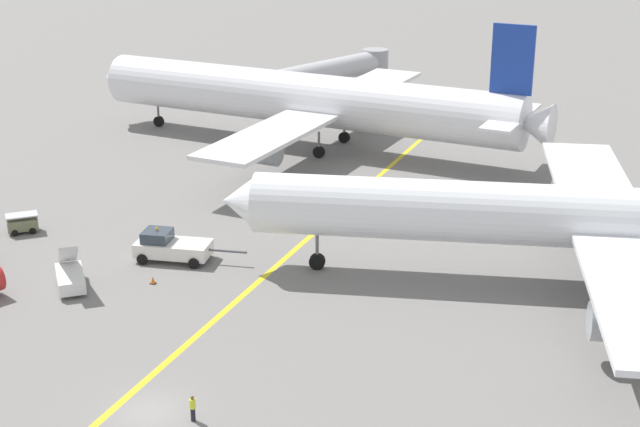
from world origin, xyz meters
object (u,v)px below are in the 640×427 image
object	(u,v)px
ground_crew_wing_walker_right	(193,408)
jet_bridge	(339,69)
pushback_tug	(171,246)
gse_stair_truck_yellow	(70,276)
airliner_being_pushed	(586,219)
gse_baggage_cart_near_cluster	(22,223)
airliner_at_gate_left	(307,100)
traffic_cone_nose_left	(153,280)

from	to	relation	value
ground_crew_wing_walker_right	jet_bridge	world-z (taller)	jet_bridge
pushback_tug	gse_stair_truck_yellow	size ratio (longest dim) A/B	2.04
airliner_being_pushed	pushback_tug	distance (m)	33.22
pushback_tug	ground_crew_wing_walker_right	bearing A→B (deg)	-52.14
pushback_tug	jet_bridge	bearing A→B (deg)	102.09
gse_stair_truck_yellow	gse_baggage_cart_near_cluster	bearing A→B (deg)	147.93
gse_stair_truck_yellow	ground_crew_wing_walker_right	bearing A→B (deg)	-31.09
airliner_at_gate_left	ground_crew_wing_walker_right	world-z (taller)	airliner_at_gate_left
ground_crew_wing_walker_right	jet_bridge	bearing A→B (deg)	109.46
gse_stair_truck_yellow	gse_baggage_cart_near_cluster	size ratio (longest dim) A/B	1.50
ground_crew_wing_walker_right	traffic_cone_nose_left	distance (m)	20.13
gse_stair_truck_yellow	airliner_being_pushed	bearing A→B (deg)	27.66
jet_bridge	airliner_being_pushed	bearing A→B (deg)	-48.07
traffic_cone_nose_left	jet_bridge	xyz separation A→B (m)	(-14.18, 63.89, 3.87)
traffic_cone_nose_left	jet_bridge	size ratio (longest dim) A/B	0.03
pushback_tug	gse_stair_truck_yellow	distance (m)	8.90
pushback_tug	ground_crew_wing_walker_right	size ratio (longest dim) A/B	5.66
pushback_tug	airliner_at_gate_left	bearing A→B (deg)	98.64
airliner_at_gate_left	gse_stair_truck_yellow	world-z (taller)	airliner_at_gate_left
airliner_at_gate_left	gse_baggage_cart_near_cluster	world-z (taller)	airliner_at_gate_left
gse_stair_truck_yellow	gse_baggage_cart_near_cluster	xyz separation A→B (m)	(-11.72, 7.34, -0.16)
gse_baggage_cart_near_cluster	jet_bridge	distance (m)	60.17
gse_stair_truck_yellow	jet_bridge	bearing A→B (deg)	97.60
jet_bridge	ground_crew_wing_walker_right	bearing A→B (deg)	-70.54
airliner_at_gate_left	jet_bridge	distance (m)	25.28
airliner_being_pushed	gse_baggage_cart_near_cluster	xyz separation A→B (m)	(-46.74, -11.01, -4.54)
airliner_being_pushed	gse_baggage_cart_near_cluster	bearing A→B (deg)	-166.74
airliner_at_gate_left	jet_bridge	size ratio (longest dim) A/B	2.67
airliner_at_gate_left	gse_stair_truck_yellow	bearing A→B (deg)	-87.84
gse_baggage_cart_near_cluster	traffic_cone_nose_left	world-z (taller)	gse_baggage_cart_near_cluster
airliner_being_pushed	gse_stair_truck_yellow	xyz separation A→B (m)	(-35.02, -18.36, -4.37)
pushback_tug	traffic_cone_nose_left	size ratio (longest dim) A/B	15.65
pushback_tug	jet_bridge	xyz separation A→B (m)	(-12.69, 59.26, 2.97)
pushback_tug	jet_bridge	size ratio (longest dim) A/B	0.44
airliner_being_pushed	gse_stair_truck_yellow	distance (m)	39.78
airliner_at_gate_left	pushback_tug	size ratio (longest dim) A/B	6.07
airliner_at_gate_left	airliner_being_pushed	world-z (taller)	airliner_being_pushed
gse_baggage_cart_near_cluster	jet_bridge	bearing A→B (deg)	87.40
ground_crew_wing_walker_right	jet_bridge	xyz separation A→B (m)	(-27.80, 78.70, 3.29)
ground_crew_wing_walker_right	airliner_at_gate_left	bearing A→B (deg)	110.55
traffic_cone_nose_left	gse_stair_truck_yellow	bearing A→B (deg)	-146.28
ground_crew_wing_walker_right	gse_baggage_cart_near_cluster	bearing A→B (deg)	148.53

